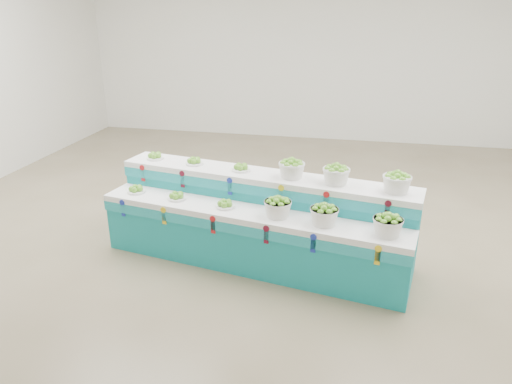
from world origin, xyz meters
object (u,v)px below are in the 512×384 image
at_px(display_stand, 256,220).
at_px(basket_upper_right, 397,182).
at_px(plate_upper_mid, 194,161).
at_px(basket_lower_left, 278,207).

distance_m(display_stand, basket_upper_right, 1.66).
bearing_deg(basket_upper_right, plate_upper_mid, 169.62).
distance_m(plate_upper_mid, basket_upper_right, 2.45).
height_order(display_stand, basket_lower_left, display_stand).
bearing_deg(plate_upper_mid, basket_lower_left, -29.86).
distance_m(display_stand, plate_upper_mid, 1.11).
relative_size(plate_upper_mid, basket_upper_right, 0.73).
distance_m(basket_lower_left, plate_upper_mid, 1.38).
distance_m(display_stand, basket_lower_left, 0.53).
relative_size(basket_lower_left, basket_upper_right, 1.00).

